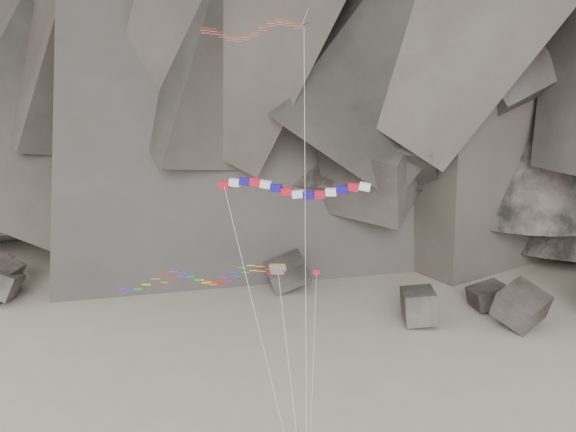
# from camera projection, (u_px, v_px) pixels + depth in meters

# --- Properties ---
(boulder_field) EXTENTS (84.07, 15.73, 7.67)m
(boulder_field) POSITION_uv_depth(u_px,v_px,m) (319.00, 297.00, 87.42)
(boulder_field) COLOR #47423F
(boulder_field) RESTS_ON ground
(delta_kite) EXTENTS (9.16, 12.36, 33.19)m
(delta_kite) POSITION_uv_depth(u_px,v_px,m) (247.00, 30.00, 50.66)
(delta_kite) COLOR red
(delta_kite) RESTS_ON ground
(banner_kite) EXTENTS (11.19, 11.03, 21.24)m
(banner_kite) POSITION_uv_depth(u_px,v_px,m) (293.00, 189.00, 51.86)
(banner_kite) COLOR red
(banner_kite) RESTS_ON ground
(parafoil_kite) EXTENTS (16.06, 10.90, 14.68)m
(parafoil_kite) POSITION_uv_depth(u_px,v_px,m) (192.00, 277.00, 54.86)
(parafoil_kite) COLOR #B9DA0C
(parafoil_kite) RESTS_ON ground
(pennant_kite) EXTENTS (0.57, 9.85, 14.51)m
(pennant_kite) POSITION_uv_depth(u_px,v_px,m) (314.00, 322.00, 51.85)
(pennant_kite) COLOR red
(pennant_kite) RESTS_ON ground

